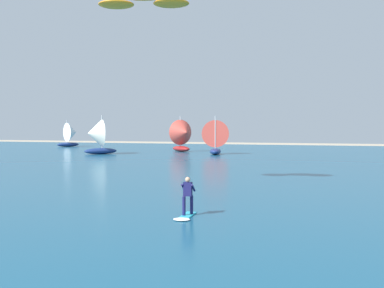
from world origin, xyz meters
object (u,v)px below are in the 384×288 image
at_px(kite, 144,1).
at_px(sailboat_far_right, 216,137).
at_px(sailboat_far_left, 96,136).
at_px(sailboat_heeled_over, 183,135).
at_px(sailboat_anchored_offshore, 71,134).
at_px(kitesurfer, 187,202).

xyz_separation_m(kite, sailboat_far_right, (-4.56, 35.14, -9.05)).
height_order(sailboat_far_left, sailboat_heeled_over, sailboat_heeled_over).
height_order(kite, sailboat_anchored_offshore, kite).
bearing_deg(sailboat_far_right, sailboat_anchored_offshore, 155.79).
relative_size(kitesurfer, kite, 0.34).
relative_size(kite, sailboat_anchored_offshore, 1.11).
bearing_deg(kitesurfer, sailboat_anchored_offshore, 126.84).
distance_m(kite, sailboat_anchored_offshore, 63.43).
relative_size(kite, sailboat_heeled_over, 1.04).
relative_size(sailboat_far_right, sailboat_anchored_offshore, 1.03).
xyz_separation_m(kite, sailboat_far_left, (-20.52, 29.72, -9.00)).
bearing_deg(sailboat_far_right, sailboat_heeled_over, 145.28).
height_order(kitesurfer, sailboat_heeled_over, sailboat_heeled_over).
bearing_deg(sailboat_heeled_over, sailboat_far_left, -134.42).
bearing_deg(sailboat_anchored_offshore, kitesurfer, -53.16).
height_order(sailboat_far_left, sailboat_far_right, sailboat_far_left).
height_order(kitesurfer, sailboat_far_right, sailboat_far_right).
xyz_separation_m(kitesurfer, kite, (-5.18, 7.30, 10.92)).
bearing_deg(sailboat_anchored_offshore, sailboat_far_left, -49.68).
xyz_separation_m(sailboat_far_left, sailboat_heeled_over, (9.62, 9.82, 0.05)).
bearing_deg(sailboat_far_left, sailboat_anchored_offshore, 130.32).
relative_size(sailboat_far_right, sailboat_heeled_over, 0.96).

